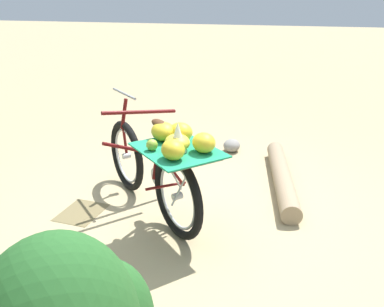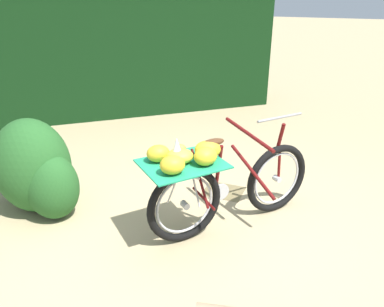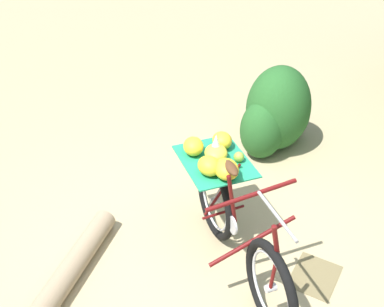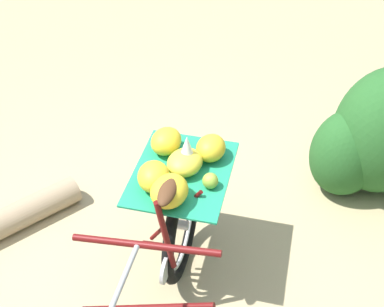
{
  "view_description": "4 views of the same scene",
  "coord_description": "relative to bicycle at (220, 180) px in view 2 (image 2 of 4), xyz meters",
  "views": [
    {
      "loc": [
        2.86,
        1.13,
        1.85
      ],
      "look_at": [
        0.25,
        0.25,
        0.78
      ],
      "focal_mm": 36.93,
      "sensor_mm": 36.0,
      "label": 1
    },
    {
      "loc": [
        -0.94,
        2.76,
        2.13
      ],
      "look_at": [
        0.13,
        0.06,
        0.85
      ],
      "focal_mm": 35.28,
      "sensor_mm": 36.0,
      "label": 2
    },
    {
      "loc": [
        -2.85,
        -1.4,
        3.15
      ],
      "look_at": [
        0.05,
        0.26,
        0.89
      ],
      "focal_mm": 46.18,
      "sensor_mm": 36.0,
      "label": 3
    },
    {
      "loc": [
        -0.77,
        -1.95,
        2.82
      ],
      "look_at": [
        0.31,
        0.24,
        0.78
      ],
      "focal_mm": 50.48,
      "sensor_mm": 36.0,
      "label": 4
    }
  ],
  "objects": [
    {
      "name": "bicycle",
      "position": [
        0.0,
        0.0,
        0.0
      ],
      "size": [
        1.37,
        1.56,
        1.03
      ],
      "rotation": [
        0.0,
        0.0,
        -2.27
      ],
      "color": "black",
      "rests_on": "ground_plane"
    },
    {
      "name": "foliage_hedge",
      "position": [
        3.06,
        -2.76,
        0.75
      ],
      "size": [
        5.3,
        4.63,
        2.55
      ],
      "primitive_type": "cube",
      "rotation": [
        0.0,
        0.0,
        0.7
      ],
      "color": "black",
      "rests_on": "ground_plane"
    },
    {
      "name": "leaf_litter_patch",
      "position": [
        0.17,
        -0.71,
        -0.52
      ],
      "size": [
        0.44,
        0.36,
        0.01
      ],
      "primitive_type": "cube",
      "color": "olive",
      "rests_on": "ground_plane"
    },
    {
      "name": "ground_plane",
      "position": [
        0.05,
        0.17,
        -0.53
      ],
      "size": [
        60.0,
        60.0,
        0.0
      ],
      "primitive_type": "plane",
      "color": "tan"
    },
    {
      "name": "shrub_cluster",
      "position": [
        1.85,
        0.34,
        -0.09
      ],
      "size": [
        1.03,
        0.71,
        0.98
      ],
      "color": "#235623",
      "rests_on": "ground_plane"
    }
  ]
}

